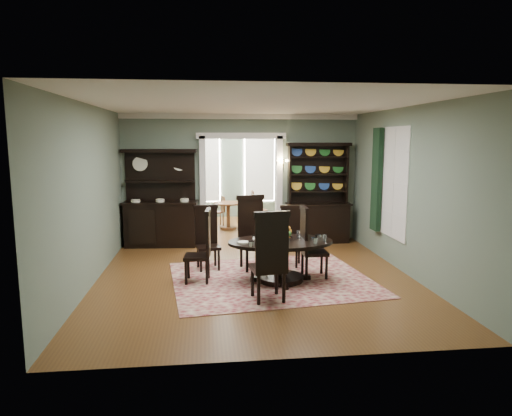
# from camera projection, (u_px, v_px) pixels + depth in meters

# --- Properties ---
(room) EXTENTS (5.51, 6.01, 3.01)m
(room) POSITION_uv_depth(u_px,v_px,m) (255.00, 189.00, 7.83)
(room) COLOR brown
(room) RESTS_ON ground
(parlor) EXTENTS (3.51, 3.50, 3.01)m
(parlor) POSITION_uv_depth(u_px,v_px,m) (234.00, 171.00, 13.23)
(parlor) COLOR brown
(parlor) RESTS_ON ground
(doorway_trim) EXTENTS (2.08, 0.25, 2.57)m
(doorway_trim) POSITION_uv_depth(u_px,v_px,m) (241.00, 174.00, 10.73)
(doorway_trim) COLOR silver
(doorway_trim) RESTS_ON floor
(right_window) EXTENTS (0.15, 1.47, 2.12)m
(right_window) POSITION_uv_depth(u_px,v_px,m) (385.00, 181.00, 8.99)
(right_window) COLOR white
(right_window) RESTS_ON wall_right
(wall_sconce) EXTENTS (0.27, 0.21, 0.21)m
(wall_sconce) POSITION_uv_depth(u_px,v_px,m) (282.00, 162.00, 10.64)
(wall_sconce) COLOR gold
(wall_sconce) RESTS_ON back_wall_right
(rug) EXTENTS (3.67, 3.21, 0.01)m
(rug) POSITION_uv_depth(u_px,v_px,m) (271.00, 279.00, 7.95)
(rug) COLOR maroon
(rug) RESTS_ON floor
(dining_table) EXTENTS (1.82, 1.70, 0.71)m
(dining_table) POSITION_uv_depth(u_px,v_px,m) (281.00, 253.00, 7.80)
(dining_table) COLOR black
(dining_table) RESTS_ON rug
(centerpiece) EXTENTS (1.54, 0.99, 0.25)m
(centerpiece) POSITION_uv_depth(u_px,v_px,m) (284.00, 236.00, 7.83)
(centerpiece) COLOR silver
(centerpiece) RESTS_ON dining_table
(chair_far_left) EXTENTS (0.51, 0.49, 1.20)m
(chair_far_left) POSITION_uv_depth(u_px,v_px,m) (207.00, 235.00, 8.57)
(chair_far_left) COLOR black
(chair_far_left) RESTS_ON rug
(chair_far_mid) EXTENTS (0.60, 0.58, 1.38)m
(chair_far_mid) POSITION_uv_depth(u_px,v_px,m) (252.00, 230.00, 8.59)
(chair_far_mid) COLOR black
(chair_far_mid) RESTS_ON rug
(chair_far_right) EXTENTS (0.54, 0.53, 1.16)m
(chair_far_right) POSITION_uv_depth(u_px,v_px,m) (291.00, 234.00, 8.82)
(chair_far_right) COLOR black
(chair_far_right) RESTS_ON rug
(chair_end_left) EXTENTS (0.48, 0.50, 1.26)m
(chair_end_left) POSITION_uv_depth(u_px,v_px,m) (203.00, 244.00, 7.72)
(chair_end_left) COLOR black
(chair_end_left) RESTS_ON rug
(chair_end_right) EXTENTS (0.45, 0.49, 1.27)m
(chair_end_right) POSITION_uv_depth(u_px,v_px,m) (309.00, 241.00, 7.97)
(chair_end_right) COLOR black
(chair_end_right) RESTS_ON rug
(chair_near) EXTENTS (0.58, 0.55, 1.40)m
(chair_near) POSITION_uv_depth(u_px,v_px,m) (270.00, 255.00, 6.72)
(chair_near) COLOR black
(chair_near) RESTS_ON rug
(sideboard) EXTENTS (1.71, 0.71, 2.21)m
(sideboard) POSITION_uv_depth(u_px,v_px,m) (161.00, 212.00, 10.39)
(sideboard) COLOR black
(sideboard) RESTS_ON floor
(welsh_dresser) EXTENTS (1.51, 0.56, 2.34)m
(welsh_dresser) POSITION_uv_depth(u_px,v_px,m) (318.00, 206.00, 10.79)
(welsh_dresser) COLOR black
(welsh_dresser) RESTS_ON floor
(parlor_table) EXTENTS (0.79, 0.79, 0.73)m
(parlor_table) POSITION_uv_depth(u_px,v_px,m) (228.00, 212.00, 12.35)
(parlor_table) COLOR brown
(parlor_table) RESTS_ON parlor_floor
(parlor_chair_left) EXTENTS (0.39, 0.38, 0.84)m
(parlor_chair_left) POSITION_uv_depth(u_px,v_px,m) (220.00, 210.00, 12.82)
(parlor_chair_left) COLOR brown
(parlor_chair_left) RESTS_ON parlor_floor
(parlor_chair_right) EXTENTS (0.44, 0.44, 1.04)m
(parlor_chair_right) POSITION_uv_depth(u_px,v_px,m) (257.00, 208.00, 12.44)
(parlor_chair_right) COLOR brown
(parlor_chair_right) RESTS_ON parlor_floor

